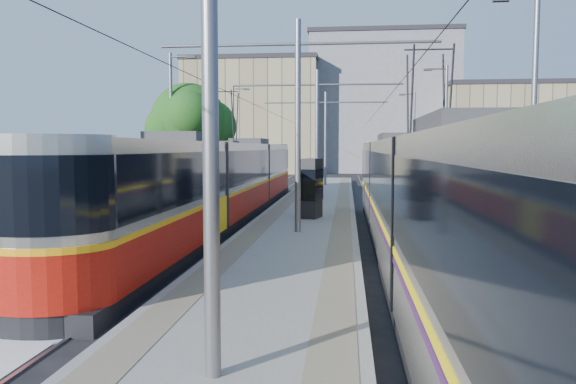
# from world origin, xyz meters

# --- Properties ---
(ground) EXTENTS (160.00, 160.00, 0.00)m
(ground) POSITION_xyz_m (0.00, 0.00, 0.00)
(ground) COLOR black
(ground) RESTS_ON ground
(platform) EXTENTS (4.00, 50.00, 0.30)m
(platform) POSITION_xyz_m (0.00, 17.00, 0.15)
(platform) COLOR gray
(platform) RESTS_ON ground
(tactile_strip_left) EXTENTS (0.70, 50.00, 0.01)m
(tactile_strip_left) POSITION_xyz_m (-1.45, 17.00, 0.30)
(tactile_strip_left) COLOR gray
(tactile_strip_left) RESTS_ON platform
(tactile_strip_right) EXTENTS (0.70, 50.00, 0.01)m
(tactile_strip_right) POSITION_xyz_m (1.45, 17.00, 0.30)
(tactile_strip_right) COLOR gray
(tactile_strip_right) RESTS_ON platform
(rails) EXTENTS (8.71, 70.00, 0.03)m
(rails) POSITION_xyz_m (0.00, 17.00, 0.02)
(rails) COLOR gray
(rails) RESTS_ON ground
(tram_left) EXTENTS (2.43, 30.86, 5.50)m
(tram_left) POSITION_xyz_m (-3.60, 13.13, 1.71)
(tram_left) COLOR black
(tram_left) RESTS_ON ground
(tram_right) EXTENTS (2.43, 28.31, 5.50)m
(tram_right) POSITION_xyz_m (3.60, 3.53, 1.86)
(tram_right) COLOR black
(tram_right) RESTS_ON ground
(catenary) EXTENTS (9.20, 70.00, 7.00)m
(catenary) POSITION_xyz_m (0.00, 14.15, 4.52)
(catenary) COLOR slate
(catenary) RESTS_ON platform
(street_lamps) EXTENTS (15.18, 38.22, 8.00)m
(street_lamps) POSITION_xyz_m (-0.00, 21.00, 4.18)
(street_lamps) COLOR slate
(street_lamps) RESTS_ON ground
(shelter) EXTENTS (0.91, 1.21, 2.38)m
(shelter) POSITION_xyz_m (0.23, 11.77, 1.55)
(shelter) COLOR black
(shelter) RESTS_ON platform
(tree) EXTENTS (4.57, 4.22, 6.64)m
(tree) POSITION_xyz_m (-6.75, 19.76, 4.49)
(tree) COLOR #382314
(tree) RESTS_ON ground
(building_left) EXTENTS (16.32, 12.24, 13.89)m
(building_left) POSITION_xyz_m (-10.00, 60.00, 6.96)
(building_left) COLOR #9A8D68
(building_left) RESTS_ON ground
(building_centre) EXTENTS (18.36, 14.28, 17.33)m
(building_centre) POSITION_xyz_m (6.00, 64.00, 8.67)
(building_centre) COLOR gray
(building_centre) RESTS_ON ground
(building_right) EXTENTS (14.28, 10.20, 10.52)m
(building_right) POSITION_xyz_m (20.00, 58.00, 5.27)
(building_right) COLOR #9A8D68
(building_right) RESTS_ON ground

